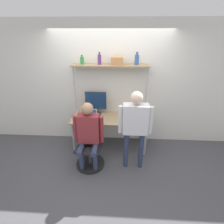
% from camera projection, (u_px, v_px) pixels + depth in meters
% --- Properties ---
extents(ground_plane, '(12.00, 12.00, 0.00)m').
position_uv_depth(ground_plane, '(109.00, 155.00, 3.80)').
color(ground_plane, '#4C4C51').
extents(wall_back, '(8.00, 0.06, 2.70)m').
position_uv_depth(wall_back, '(111.00, 86.00, 3.87)').
color(wall_back, silver).
rests_on(wall_back, ground_plane).
extents(desk, '(1.65, 0.67, 0.74)m').
position_uv_depth(desk, '(110.00, 121.00, 3.84)').
color(desk, tan).
rests_on(desk, ground_plane).
extents(shelf_unit, '(1.57, 0.31, 1.84)m').
position_uv_depth(shelf_unit, '(110.00, 78.00, 3.61)').
color(shelf_unit, '#997A56').
rests_on(shelf_unit, ground_plane).
extents(monitor, '(0.47, 0.23, 0.52)m').
position_uv_depth(monitor, '(96.00, 102.00, 3.85)').
color(monitor, '#333338').
rests_on(monitor, desk).
extents(laptop, '(0.29, 0.22, 0.22)m').
position_uv_depth(laptop, '(90.00, 117.00, 3.69)').
color(laptop, '#BCBCC1').
rests_on(laptop, desk).
extents(cell_phone, '(0.07, 0.15, 0.01)m').
position_uv_depth(cell_phone, '(102.00, 119.00, 3.70)').
color(cell_phone, silver).
rests_on(cell_phone, desk).
extents(office_chair, '(0.56, 0.56, 0.91)m').
position_uv_depth(office_chair, '(91.00, 152.00, 3.45)').
color(office_chair, black).
rests_on(office_chair, ground_plane).
extents(person_seated, '(0.56, 0.47, 1.33)m').
position_uv_depth(person_seated, '(88.00, 132.00, 3.19)').
color(person_seated, '#2D3856').
rests_on(person_seated, ground_plane).
extents(person_standing, '(0.60, 0.21, 1.56)m').
position_uv_depth(person_standing, '(135.00, 122.00, 3.07)').
color(person_standing, '#2D3856').
rests_on(person_standing, ground_plane).
extents(bottle_blue, '(0.08, 0.08, 0.24)m').
position_uv_depth(bottle_blue, '(137.00, 60.00, 3.42)').
color(bottle_blue, '#335999').
rests_on(bottle_blue, shelf_unit).
extents(bottle_green, '(0.08, 0.08, 0.18)m').
position_uv_depth(bottle_green, '(82.00, 60.00, 3.49)').
color(bottle_green, '#2D8C3F').
rests_on(bottle_green, shelf_unit).
extents(bottle_purple, '(0.07, 0.07, 0.24)m').
position_uv_depth(bottle_purple, '(99.00, 59.00, 3.46)').
color(bottle_purple, '#593372').
rests_on(bottle_purple, shelf_unit).
extents(storage_box, '(0.24, 0.19, 0.15)m').
position_uv_depth(storage_box, '(117.00, 61.00, 3.45)').
color(storage_box, '#B27A47').
rests_on(storage_box, shelf_unit).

